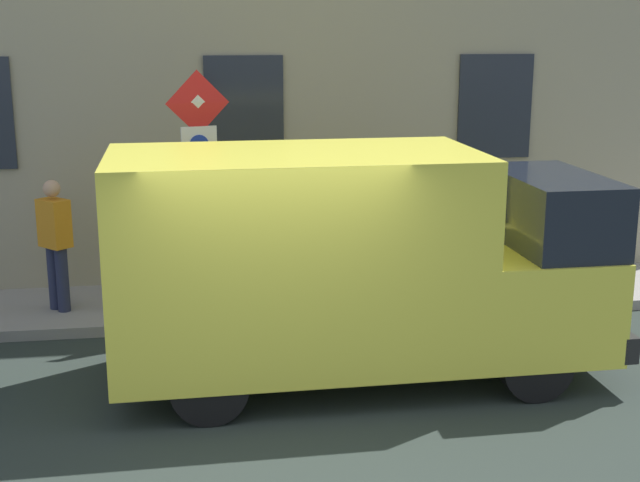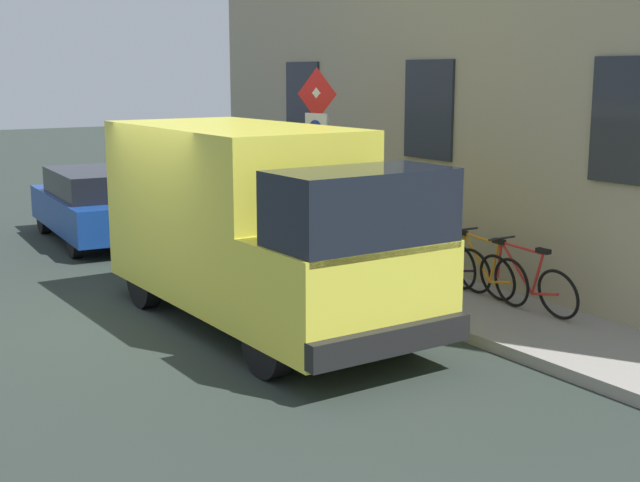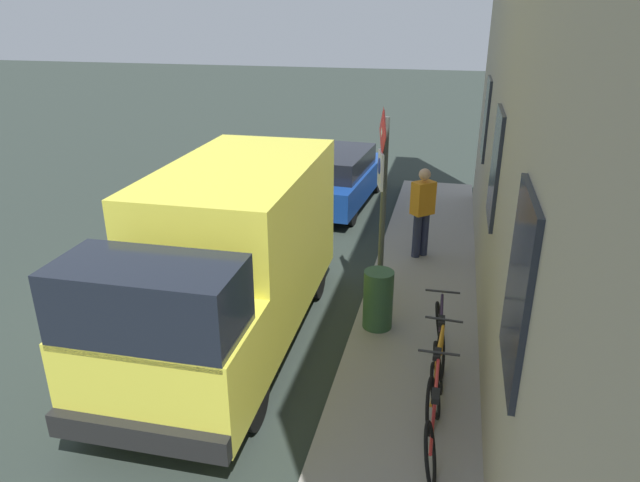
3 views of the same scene
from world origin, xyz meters
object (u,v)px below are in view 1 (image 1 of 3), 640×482
(sign_post_stacked, at_px, (199,161))
(delivery_van, at_px, (351,260))
(litter_bin, at_px, (277,276))
(bicycle_black, at_px, (330,261))
(pedestrian, at_px, (55,241))
(bicycle_orange, at_px, (382,259))
(bicycle_red, at_px, (433,257))

(sign_post_stacked, distance_m, delivery_van, 2.59)
(litter_bin, bearing_deg, bicycle_black, -42.26)
(sign_post_stacked, relative_size, pedestrian, 1.73)
(delivery_van, height_order, bicycle_black, delivery_van)
(pedestrian, height_order, litter_bin, pedestrian)
(delivery_van, relative_size, bicycle_orange, 3.13)
(delivery_van, xyz_separation_m, bicycle_orange, (2.97, -1.01, -0.82))
(delivery_van, relative_size, bicycle_red, 3.13)
(bicycle_black, relative_size, pedestrian, 1.00)
(pedestrian, bearing_deg, litter_bin, 128.43)
(bicycle_orange, relative_size, pedestrian, 1.00)
(bicycle_orange, bearing_deg, delivery_van, 75.06)
(pedestrian, relative_size, litter_bin, 1.91)
(pedestrian, bearing_deg, sign_post_stacked, 120.20)
(sign_post_stacked, bearing_deg, bicycle_red, -72.26)
(delivery_van, bearing_deg, litter_bin, 105.13)
(bicycle_red, bearing_deg, pedestrian, 5.56)
(sign_post_stacked, xyz_separation_m, litter_bin, (0.14, -0.96, -1.56))
(sign_post_stacked, distance_m, bicycle_black, 2.65)
(delivery_van, distance_m, bicycle_orange, 3.25)
(sign_post_stacked, distance_m, bicycle_orange, 3.21)
(bicycle_black, bearing_deg, bicycle_red, 178.72)
(pedestrian, xyz_separation_m, litter_bin, (-0.42, -2.81, -0.48))
(pedestrian, bearing_deg, bicycle_orange, 143.46)
(bicycle_red, relative_size, bicycle_orange, 1.00)
(bicycle_black, bearing_deg, pedestrian, 6.49)
(delivery_van, height_order, bicycle_red, delivery_van)
(bicycle_red, xyz_separation_m, bicycle_orange, (0.00, 0.76, 0.00))
(pedestrian, bearing_deg, delivery_van, 100.93)
(bicycle_orange, distance_m, litter_bin, 1.85)
(bicycle_red, height_order, bicycle_orange, same)
(bicycle_orange, xyz_separation_m, pedestrian, (-0.50, 4.41, 0.56))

